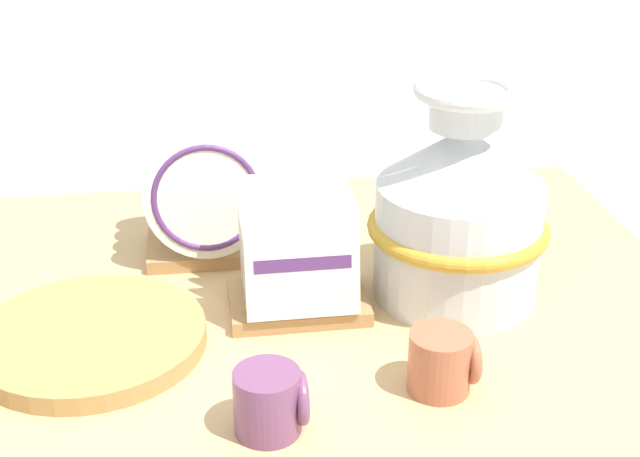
{
  "coord_description": "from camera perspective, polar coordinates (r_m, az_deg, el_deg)",
  "views": [
    {
      "loc": [
        -0.17,
        -1.16,
        1.36
      ],
      "look_at": [
        0.0,
        0.0,
        0.8
      ],
      "focal_mm": 50.0,
      "sensor_mm": 36.0,
      "label": 1
    }
  ],
  "objects": [
    {
      "name": "mug_terracotta_glaze",
      "position": [
        1.14,
        7.87,
        -8.42
      ],
      "size": [
        0.09,
        0.08,
        0.08
      ],
      "color": "#B76647",
      "rests_on": "display_table"
    },
    {
      "name": "mug_plum_glaze",
      "position": [
        1.06,
        -3.16,
        -10.99
      ],
      "size": [
        0.09,
        0.08,
        0.08
      ],
      "color": "#7A4770",
      "rests_on": "display_table"
    },
    {
      "name": "wicker_charger_stack",
      "position": [
        1.26,
        -14.46,
        -6.79
      ],
      "size": [
        0.31,
        0.31,
        0.03
      ],
      "color": "tan",
      "rests_on": "display_table"
    },
    {
      "name": "ceramic_vase",
      "position": [
        1.31,
        8.89,
        1.27
      ],
      "size": [
        0.27,
        0.27,
        0.33
      ],
      "color": "silver",
      "rests_on": "display_table"
    },
    {
      "name": "dish_rack_square_plates",
      "position": [
        1.29,
        -1.47,
        -2.52
      ],
      "size": [
        0.2,
        0.16,
        0.18
      ],
      "color": "tan",
      "rests_on": "display_table"
    },
    {
      "name": "display_table",
      "position": [
        1.4,
        0.0,
        -7.11
      ],
      "size": [
        1.13,
        0.89,
        0.69
      ],
      "color": "tan",
      "rests_on": "ground_plane"
    },
    {
      "name": "dish_rack_round_plates",
      "position": [
        1.45,
        -7.26,
        1.48
      ],
      "size": [
        0.2,
        0.16,
        0.22
      ],
      "color": "tan",
      "rests_on": "display_table"
    }
  ]
}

